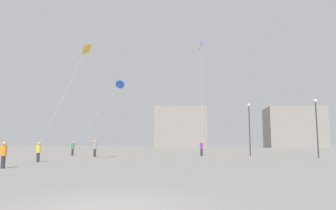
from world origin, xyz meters
TOP-DOWN VIEW (x-y plane):
  - ground_plane at (0.00, 0.00)m, footprint 300.00×300.00m
  - person_in_orange at (-9.23, 10.42)m, footprint 0.35×0.35m
  - person_in_yellow at (-10.18, 16.56)m, footprint 0.35×0.35m
  - person_in_purple at (3.34, 28.78)m, footprint 0.38×0.38m
  - person_in_green at (-12.11, 28.73)m, footprint 0.37×0.37m
  - person_in_grey at (-8.44, 25.77)m, footprint 0.40×0.40m
  - kite_violet_diamond at (3.44, 26.76)m, footprint 1.39×2.75m
  - kite_cobalt_diamond at (-7.71, 33.92)m, footprint 5.07×5.67m
  - kite_amber_delta at (-6.79, 17.22)m, footprint 3.89×1.42m
  - building_left_hall at (-1.00, 82.55)m, footprint 15.45×12.45m
  - building_centre_hall at (35.00, 92.82)m, footprint 17.37×12.84m
  - lamppost_east at (9.08, 29.51)m, footprint 0.36×0.36m
  - lamppost_west at (15.16, 25.30)m, footprint 0.36×0.36m

SIDE VIEW (x-z plane):
  - ground_plane at x=0.00m, z-range 0.00..0.00m
  - person_in_yellow at x=-10.18m, z-range 0.08..1.67m
  - person_in_orange at x=-9.23m, z-range 0.08..1.69m
  - person_in_green at x=-12.11m, z-range 0.08..1.78m
  - person_in_purple at x=3.34m, z-range 0.08..1.84m
  - person_in_grey at x=-8.44m, z-range 0.09..1.91m
  - lamppost_west at x=15.16m, z-range 0.93..7.01m
  - lamppost_east at x=9.08m, z-range 0.93..7.16m
  - building_left_hall at x=-1.00m, z-range 0.00..11.75m
  - building_centre_hall at x=35.00m, z-range 0.00..12.68m
  - kite_amber_delta at x=-6.79m, z-range 5.07..13.59m
  - kite_cobalt_diamond at x=-7.71m, z-range 5.15..14.06m
  - kite_violet_diamond at x=3.44m, z-range 6.86..18.90m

